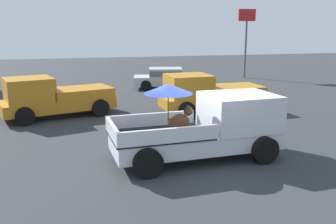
{
  "coord_description": "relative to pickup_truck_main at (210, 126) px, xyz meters",
  "views": [
    {
      "loc": [
        -3.51,
        -9.98,
        3.86
      ],
      "look_at": [
        -0.44,
        1.65,
        1.1
      ],
      "focal_mm": 39.33,
      "sensor_mm": 36.0,
      "label": 1
    }
  ],
  "objects": [
    {
      "name": "ground_plane",
      "position": [
        -0.44,
        -0.03,
        -0.99
      ],
      "size": [
        80.0,
        80.0,
        0.0
      ],
      "primitive_type": "plane",
      "color": "#2D3033"
    },
    {
      "name": "pickup_truck_far",
      "position": [
        2.14,
        5.74,
        -0.11
      ],
      "size": [
        4.86,
        2.31,
        1.8
      ],
      "rotation": [
        0.0,
        0.0,
        3.18
      ],
      "color": "black",
      "rests_on": "ground"
    },
    {
      "name": "motel_sign",
      "position": [
        9.31,
        16.51,
        2.71
      ],
      "size": [
        1.4,
        0.16,
        5.27
      ],
      "color": "#59595B",
      "rests_on": "ground"
    },
    {
      "name": "pickup_truck_red",
      "position": [
        -4.77,
        6.66,
        -0.11
      ],
      "size": [
        5.11,
        3.14,
        1.8
      ],
      "rotation": [
        0.0,
        0.0,
        3.41
      ],
      "color": "black",
      "rests_on": "ground"
    },
    {
      "name": "pickup_truck_main",
      "position": [
        0.0,
        0.0,
        0.0
      ],
      "size": [
        5.14,
        2.45,
        2.3
      ],
      "rotation": [
        0.0,
        0.0,
        0.05
      ],
      "color": "black",
      "rests_on": "ground"
    },
    {
      "name": "parked_sedan_near",
      "position": [
        2.02,
        12.96,
        -0.24
      ],
      "size": [
        4.58,
        2.67,
        1.33
      ],
      "rotation": [
        0.0,
        0.0,
        -0.22
      ],
      "color": "black",
      "rests_on": "ground"
    }
  ]
}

